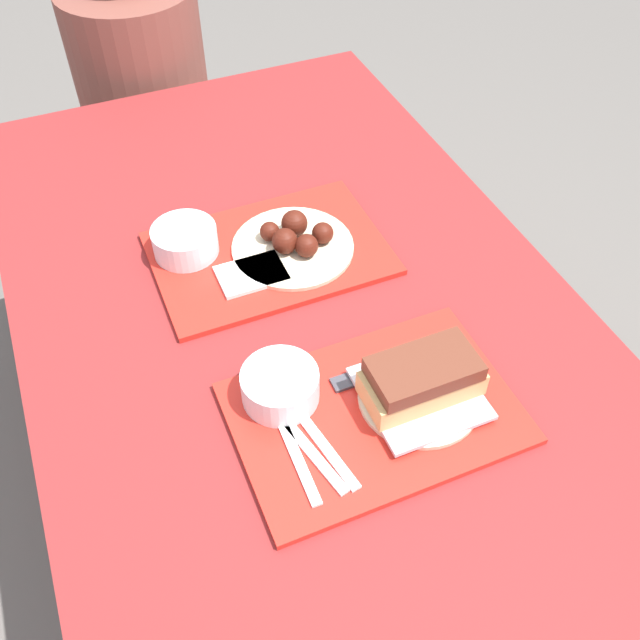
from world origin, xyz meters
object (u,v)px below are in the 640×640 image
at_px(tray_far, 267,254).
at_px(bowl_coleslaw_far, 185,239).
at_px(brisket_sandwich_plate, 421,383).
at_px(wings_plate_far, 294,241).
at_px(tray_near, 374,413).
at_px(person_seated_across, 138,62).
at_px(bowl_coleslaw_near, 280,385).

xyz_separation_m(tray_far, bowl_coleslaw_far, (-0.14, 0.06, 0.04)).
height_order(brisket_sandwich_plate, wings_plate_far, brisket_sandwich_plate).
bearing_deg(bowl_coleslaw_far, tray_near, -70.31).
distance_m(tray_far, brisket_sandwich_plate, 0.43).
bearing_deg(person_seated_across, brisket_sandwich_plate, -83.51).
bearing_deg(bowl_coleslaw_far, brisket_sandwich_plate, -62.83).
distance_m(bowl_coleslaw_near, bowl_coleslaw_far, 0.39).
distance_m(tray_near, wings_plate_far, 0.40).
bearing_deg(person_seated_across, bowl_coleslaw_far, -96.41).
height_order(tray_far, wings_plate_far, wings_plate_far).
distance_m(bowl_coleslaw_far, wings_plate_far, 0.20).
bearing_deg(wings_plate_far, tray_near, -93.43).
bearing_deg(bowl_coleslaw_far, person_seated_across, 83.59).
xyz_separation_m(tray_near, bowl_coleslaw_far, (-0.17, 0.47, 0.04)).
distance_m(tray_near, bowl_coleslaw_far, 0.50).
height_order(tray_far, person_seated_across, person_seated_across).
distance_m(bowl_coleslaw_near, wings_plate_far, 0.35).
xyz_separation_m(bowl_coleslaw_near, person_seated_across, (0.05, 1.21, -0.07)).
xyz_separation_m(bowl_coleslaw_far, wings_plate_far, (0.19, -0.07, -0.01)).
distance_m(tray_far, bowl_coleslaw_near, 0.34).
height_order(brisket_sandwich_plate, person_seated_across, person_seated_across).
relative_size(brisket_sandwich_plate, bowl_coleslaw_far, 1.59).
relative_size(bowl_coleslaw_near, brisket_sandwich_plate, 0.63).
bearing_deg(tray_near, wings_plate_far, 86.57).
relative_size(tray_far, person_seated_across, 0.66).
height_order(bowl_coleslaw_near, brisket_sandwich_plate, brisket_sandwich_plate).
distance_m(tray_far, wings_plate_far, 0.06).
bearing_deg(tray_near, person_seated_across, 93.23).
relative_size(tray_far, brisket_sandwich_plate, 2.24).
relative_size(bowl_coleslaw_near, person_seated_across, 0.18).
bearing_deg(tray_far, tray_near, -86.12).
bearing_deg(brisket_sandwich_plate, wings_plate_far, 97.26).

